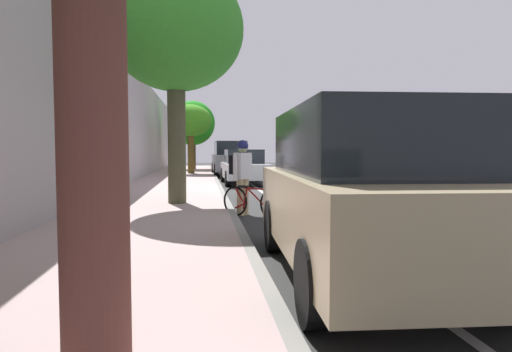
% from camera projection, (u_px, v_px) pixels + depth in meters
% --- Properties ---
extents(ground, '(71.61, 71.61, 0.00)m').
position_uv_depth(ground, '(267.00, 190.00, 17.00)').
color(ground, '#2D2D2D').
extents(sidewalk, '(3.51, 44.75, 0.14)m').
position_uv_depth(sidewalk, '(170.00, 189.00, 16.58)').
color(sidewalk, '#AD9492').
rests_on(sidewalk, ground).
extents(curb_edge, '(0.16, 44.75, 0.14)m').
position_uv_depth(curb_edge, '(220.00, 189.00, 16.79)').
color(curb_edge, gray).
rests_on(curb_edge, ground).
extents(lane_stripe_centre, '(0.14, 44.20, 0.01)m').
position_uv_depth(lane_stripe_centre, '(346.00, 188.00, 17.65)').
color(lane_stripe_centre, white).
rests_on(lane_stripe_centre, ground).
extents(lane_stripe_bike_edge, '(0.12, 44.75, 0.01)m').
position_uv_depth(lane_stripe_bike_edge, '(259.00, 190.00, 16.97)').
color(lane_stripe_bike_edge, white).
rests_on(lane_stripe_bike_edge, ground).
extents(building_facade, '(0.50, 44.75, 5.14)m').
position_uv_depth(building_facade, '(112.00, 120.00, 16.19)').
color(building_facade, '#9D9797').
rests_on(building_facade, ground).
extents(parked_pickup_red_nearest, '(2.03, 5.31, 1.95)m').
position_uv_depth(parked_pickup_red_nearest, '(227.00, 158.00, 32.55)').
color(parked_pickup_red_nearest, maroon).
rests_on(parked_pickup_red_nearest, ground).
extents(parked_suv_grey_second, '(2.04, 4.74, 1.99)m').
position_uv_depth(parked_suv_grey_second, '(230.00, 158.00, 26.02)').
color(parked_suv_grey_second, slate).
rests_on(parked_suv_grey_second, ground).
extents(parked_sedan_silver_mid, '(1.91, 4.44, 1.52)m').
position_uv_depth(parked_sedan_silver_mid, '(244.00, 167.00, 19.97)').
color(parked_sedan_silver_mid, '#B7BABF').
rests_on(parked_sedan_silver_mid, ground).
extents(parked_suv_tan_far, '(2.12, 4.77, 1.99)m').
position_uv_depth(parked_suv_tan_far, '(362.00, 191.00, 5.33)').
color(parked_suv_tan_far, tan).
rests_on(parked_suv_tan_far, ground).
extents(bicycle_at_curb, '(1.29, 1.21, 0.74)m').
position_uv_depth(bicycle_at_curb, '(253.00, 202.00, 10.01)').
color(bicycle_at_curb, black).
rests_on(bicycle_at_curb, ground).
extents(cyclist_with_backpack, '(0.55, 0.54, 1.74)m').
position_uv_depth(cyclist_with_backpack, '(242.00, 169.00, 10.41)').
color(cyclist_with_backpack, '#C6B284').
rests_on(cyclist_with_backpack, ground).
extents(street_tree_near_cyclist, '(3.12, 3.12, 4.83)m').
position_uv_depth(street_tree_near_cyclist, '(193.00, 123.00, 32.14)').
color(street_tree_near_cyclist, '#4B4124').
rests_on(street_tree_near_cyclist, sidewalk).
extents(street_tree_mid_block, '(2.43, 2.43, 3.98)m').
position_uv_depth(street_tree_mid_block, '(191.00, 121.00, 26.19)').
color(street_tree_mid_block, brown).
rests_on(street_tree_mid_block, sidewalk).
extents(street_tree_far_end, '(3.45, 3.45, 5.99)m').
position_uv_depth(street_tree_far_end, '(176.00, 31.00, 11.44)').
color(street_tree_far_end, '#474730').
rests_on(street_tree_far_end, sidewalk).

